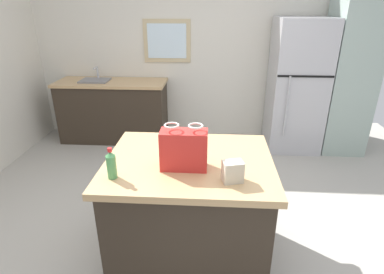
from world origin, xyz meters
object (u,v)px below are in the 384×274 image
object	(u,v)px
kitchen_island	(189,209)
refrigerator	(297,86)
tall_cabinet	(348,78)
bottle	(111,165)
small_box	(233,172)
shopping_bag	(184,149)

from	to	relation	value
kitchen_island	refrigerator	distance (m)	2.65
refrigerator	tall_cabinet	size ratio (longest dim) A/B	0.88
refrigerator	tall_cabinet	bearing A→B (deg)	0.02
kitchen_island	bottle	size ratio (longest dim) A/B	5.67
kitchen_island	small_box	size ratio (longest dim) A/B	8.73
tall_cabinet	shopping_bag	world-z (taller)	tall_cabinet
small_box	bottle	size ratio (longest dim) A/B	0.65
small_box	refrigerator	bearing A→B (deg)	68.36
refrigerator	small_box	world-z (taller)	refrigerator
tall_cabinet	shopping_bag	size ratio (longest dim) A/B	6.27
tall_cabinet	shopping_bag	distance (m)	3.11
shopping_bag	small_box	bearing A→B (deg)	-25.59
small_box	bottle	world-z (taller)	bottle
tall_cabinet	bottle	size ratio (longest dim) A/B	9.38
tall_cabinet	bottle	bearing A→B (deg)	-133.78
kitchen_island	small_box	xyz separation A→B (m)	(0.30, -0.28, 0.51)
small_box	bottle	xyz separation A→B (m)	(-0.78, -0.01, 0.03)
tall_cabinet	bottle	world-z (taller)	tall_cabinet
tall_cabinet	shopping_bag	xyz separation A→B (m)	(-1.99, -2.39, 0.02)
refrigerator	bottle	xyz separation A→B (m)	(-1.79, -2.55, 0.09)
refrigerator	tall_cabinet	xyz separation A→B (m)	(0.66, 0.00, 0.12)
tall_cabinet	bottle	distance (m)	3.53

